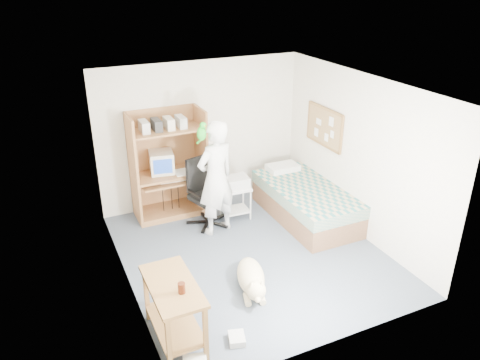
{
  "coord_description": "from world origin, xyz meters",
  "views": [
    {
      "loc": [
        -2.61,
        -5.24,
        3.87
      ],
      "look_at": [
        -0.02,
        0.36,
        1.05
      ],
      "focal_mm": 35.0,
      "sensor_mm": 36.0,
      "label": 1
    }
  ],
  "objects_px": {
    "office_chair": "(206,201)",
    "dog": "(252,278)",
    "bed": "(305,202)",
    "side_desk": "(174,303)",
    "person": "(216,178)",
    "printer_cart": "(235,198)",
    "computer_hutch": "(168,168)"
  },
  "relations": [
    {
      "from": "office_chair",
      "to": "dog",
      "type": "bearing_deg",
      "value": -110.18
    },
    {
      "from": "bed",
      "to": "office_chair",
      "type": "xyz_separation_m",
      "value": [
        -1.58,
        0.52,
        0.11
      ]
    },
    {
      "from": "side_desk",
      "to": "person",
      "type": "bearing_deg",
      "value": 56.61
    },
    {
      "from": "printer_cart",
      "to": "bed",
      "type": "bearing_deg",
      "value": -21.31
    },
    {
      "from": "bed",
      "to": "dog",
      "type": "height_order",
      "value": "bed"
    },
    {
      "from": "side_desk",
      "to": "office_chair",
      "type": "bearing_deg",
      "value": 61.49
    },
    {
      "from": "side_desk",
      "to": "dog",
      "type": "xyz_separation_m",
      "value": [
        1.17,
        0.43,
        -0.32
      ]
    },
    {
      "from": "bed",
      "to": "printer_cart",
      "type": "xyz_separation_m",
      "value": [
        -1.07,
        0.48,
        0.09
      ]
    },
    {
      "from": "side_desk",
      "to": "printer_cart",
      "type": "relative_size",
      "value": 1.77
    },
    {
      "from": "person",
      "to": "side_desk",
      "type": "bearing_deg",
      "value": 39.4
    },
    {
      "from": "computer_hutch",
      "to": "bed",
      "type": "distance_m",
      "value": 2.35
    },
    {
      "from": "computer_hutch",
      "to": "office_chair",
      "type": "relative_size",
      "value": 1.63
    },
    {
      "from": "office_chair",
      "to": "person",
      "type": "relative_size",
      "value": 0.6
    },
    {
      "from": "office_chair",
      "to": "person",
      "type": "height_order",
      "value": "person"
    },
    {
      "from": "person",
      "to": "printer_cart",
      "type": "relative_size",
      "value": 3.25
    },
    {
      "from": "computer_hutch",
      "to": "side_desk",
      "type": "height_order",
      "value": "computer_hutch"
    },
    {
      "from": "bed",
      "to": "office_chair",
      "type": "height_order",
      "value": "office_chair"
    },
    {
      "from": "computer_hutch",
      "to": "bed",
      "type": "height_order",
      "value": "computer_hutch"
    },
    {
      "from": "bed",
      "to": "dog",
      "type": "bearing_deg",
      "value": -140.51
    },
    {
      "from": "bed",
      "to": "side_desk",
      "type": "distance_m",
      "value": 3.39
    },
    {
      "from": "bed",
      "to": "person",
      "type": "distance_m",
      "value": 1.65
    },
    {
      "from": "computer_hutch",
      "to": "office_chair",
      "type": "bearing_deg",
      "value": -54.94
    },
    {
      "from": "bed",
      "to": "person",
      "type": "relative_size",
      "value": 1.1
    },
    {
      "from": "side_desk",
      "to": "printer_cart",
      "type": "xyz_separation_m",
      "value": [
        1.78,
        2.29,
        -0.12
      ]
    },
    {
      "from": "dog",
      "to": "printer_cart",
      "type": "relative_size",
      "value": 1.88
    },
    {
      "from": "computer_hutch",
      "to": "person",
      "type": "bearing_deg",
      "value": -61.7
    },
    {
      "from": "side_desk",
      "to": "office_chair",
      "type": "xyz_separation_m",
      "value": [
        1.27,
        2.34,
        -0.1
      ]
    },
    {
      "from": "computer_hutch",
      "to": "office_chair",
      "type": "distance_m",
      "value": 0.85
    },
    {
      "from": "computer_hutch",
      "to": "printer_cart",
      "type": "height_order",
      "value": "computer_hutch"
    },
    {
      "from": "dog",
      "to": "side_desk",
      "type": "bearing_deg",
      "value": -142.85
    },
    {
      "from": "side_desk",
      "to": "printer_cart",
      "type": "height_order",
      "value": "side_desk"
    },
    {
      "from": "person",
      "to": "bed",
      "type": "bearing_deg",
      "value": 154.69
    }
  ]
}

